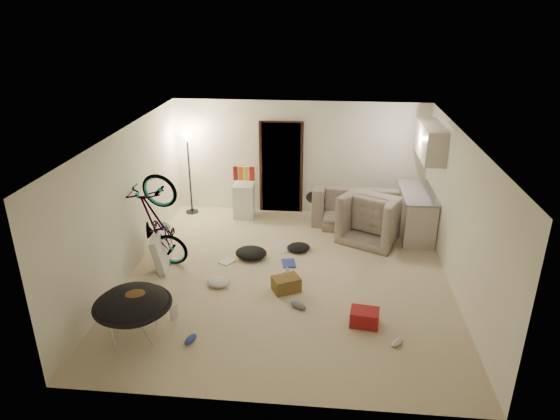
# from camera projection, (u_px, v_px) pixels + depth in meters

# --- Properties ---
(floor) EXTENTS (5.50, 6.00, 0.02)m
(floor) POSITION_uv_depth(u_px,v_px,m) (288.00, 277.00, 8.68)
(floor) COLOR beige
(floor) RESTS_ON ground
(ceiling) EXTENTS (5.50, 6.00, 0.02)m
(ceiling) POSITION_uv_depth(u_px,v_px,m) (289.00, 135.00, 7.71)
(ceiling) COLOR white
(ceiling) RESTS_ON wall_back
(wall_back) EXTENTS (5.50, 0.02, 2.50)m
(wall_back) POSITION_uv_depth(u_px,v_px,m) (299.00, 158.00, 10.96)
(wall_back) COLOR white
(wall_back) RESTS_ON floor
(wall_front) EXTENTS (5.50, 0.02, 2.50)m
(wall_front) POSITION_uv_depth(u_px,v_px,m) (266.00, 315.00, 5.43)
(wall_front) COLOR white
(wall_front) RESTS_ON floor
(wall_left) EXTENTS (0.02, 6.00, 2.50)m
(wall_left) POSITION_uv_depth(u_px,v_px,m) (126.00, 204.00, 8.44)
(wall_left) COLOR white
(wall_left) RESTS_ON floor
(wall_right) EXTENTS (0.02, 6.00, 2.50)m
(wall_right) POSITION_uv_depth(u_px,v_px,m) (461.00, 216.00, 7.95)
(wall_right) COLOR white
(wall_right) RESTS_ON floor
(doorway) EXTENTS (0.85, 0.10, 2.04)m
(doorway) POSITION_uv_depth(u_px,v_px,m) (281.00, 168.00, 11.05)
(doorway) COLOR black
(doorway) RESTS_ON floor
(door_trim) EXTENTS (0.97, 0.04, 2.10)m
(door_trim) POSITION_uv_depth(u_px,v_px,m) (281.00, 168.00, 11.02)
(door_trim) COLOR black
(door_trim) RESTS_ON floor
(floor_lamp) EXTENTS (0.28, 0.28, 1.81)m
(floor_lamp) POSITION_uv_depth(u_px,v_px,m) (188.00, 157.00, 10.83)
(floor_lamp) COLOR black
(floor_lamp) RESTS_ON floor
(kitchen_counter) EXTENTS (0.60, 1.50, 0.88)m
(kitchen_counter) POSITION_uv_depth(u_px,v_px,m) (415.00, 214.00, 10.13)
(kitchen_counter) COLOR beige
(kitchen_counter) RESTS_ON floor
(counter_top) EXTENTS (0.64, 1.54, 0.04)m
(counter_top) POSITION_uv_depth(u_px,v_px,m) (418.00, 192.00, 9.95)
(counter_top) COLOR gray
(counter_top) RESTS_ON kitchen_counter
(kitchen_uppers) EXTENTS (0.38, 1.40, 0.65)m
(kitchen_uppers) POSITION_uv_depth(u_px,v_px,m) (430.00, 141.00, 9.54)
(kitchen_uppers) COLOR beige
(kitchen_uppers) RESTS_ON wall_right
(sofa) EXTENTS (2.17, 0.91, 0.62)m
(sofa) POSITION_uv_depth(u_px,v_px,m) (363.00, 209.00, 10.68)
(sofa) COLOR #3E463F
(sofa) RESTS_ON floor
(armchair) EXTENTS (1.43, 1.37, 0.72)m
(armchair) POSITION_uv_depth(u_px,v_px,m) (375.00, 220.00, 10.00)
(armchair) COLOR #3E463F
(armchair) RESTS_ON floor
(bicycle) EXTENTS (1.95, 1.10, 1.06)m
(bicycle) POSITION_uv_depth(u_px,v_px,m) (159.00, 242.00, 8.83)
(bicycle) COLOR black
(bicycle) RESTS_ON floor
(book_asset) EXTENTS (0.26, 0.24, 0.02)m
(book_asset) POSITION_uv_depth(u_px,v_px,m) (171.00, 320.00, 7.45)
(book_asset) COLOR maroon
(book_asset) RESTS_ON floor
(mini_fridge) EXTENTS (0.45, 0.45, 0.75)m
(mini_fridge) POSITION_uv_depth(u_px,v_px,m) (244.00, 200.00, 10.98)
(mini_fridge) COLOR white
(mini_fridge) RESTS_ON floor
(snack_box_0) EXTENTS (0.11, 0.08, 0.30)m
(snack_box_0) POSITION_uv_depth(u_px,v_px,m) (236.00, 173.00, 10.76)
(snack_box_0) COLOR maroon
(snack_box_0) RESTS_ON mini_fridge
(snack_box_1) EXTENTS (0.11, 0.08, 0.30)m
(snack_box_1) POSITION_uv_depth(u_px,v_px,m) (241.00, 173.00, 10.75)
(snack_box_1) COLOR #CD6019
(snack_box_1) RESTS_ON mini_fridge
(snack_box_2) EXTENTS (0.11, 0.09, 0.30)m
(snack_box_2) POSITION_uv_depth(u_px,v_px,m) (247.00, 174.00, 10.74)
(snack_box_2) COLOR yellow
(snack_box_2) RESTS_ON mini_fridge
(snack_box_3) EXTENTS (0.11, 0.08, 0.30)m
(snack_box_3) POSITION_uv_depth(u_px,v_px,m) (252.00, 174.00, 10.72)
(snack_box_3) COLOR maroon
(snack_box_3) RESTS_ON mini_fridge
(saucer_chair) EXTENTS (1.08, 1.08, 0.77)m
(saucer_chair) POSITION_uv_depth(u_px,v_px,m) (133.00, 311.00, 6.90)
(saucer_chair) COLOR silver
(saucer_chair) RESTS_ON floor
(hoodie) EXTENTS (0.61, 0.58, 0.22)m
(hoodie) POSITION_uv_depth(u_px,v_px,m) (134.00, 299.00, 6.79)
(hoodie) COLOR brown
(hoodie) RESTS_ON saucer_chair
(sofa_drape) EXTENTS (0.61, 0.53, 0.28)m
(sofa_drape) POSITION_uv_depth(u_px,v_px,m) (319.00, 198.00, 10.68)
(sofa_drape) COLOR black
(sofa_drape) RESTS_ON sofa
(tv_box) EXTENTS (0.39, 1.00, 0.65)m
(tv_box) POSITION_uv_depth(u_px,v_px,m) (162.00, 248.00, 8.97)
(tv_box) COLOR silver
(tv_box) RESTS_ON floor
(drink_case_a) EXTENTS (0.52, 0.47, 0.25)m
(drink_case_a) POSITION_uv_depth(u_px,v_px,m) (286.00, 284.00, 8.20)
(drink_case_a) COLOR brown
(drink_case_a) RESTS_ON floor
(drink_case_b) EXTENTS (0.45, 0.36, 0.24)m
(drink_case_b) POSITION_uv_depth(u_px,v_px,m) (364.00, 317.00, 7.33)
(drink_case_b) COLOR maroon
(drink_case_b) RESTS_ON floor
(juicer) EXTENTS (0.17, 0.17, 0.25)m
(juicer) POSITION_uv_depth(u_px,v_px,m) (287.00, 274.00, 8.54)
(juicer) COLOR beige
(juicer) RESTS_ON floor
(newspaper) EXTENTS (0.67, 0.70, 0.01)m
(newspaper) POSITION_uv_depth(u_px,v_px,m) (283.00, 246.00, 9.75)
(newspaper) COLOR beige
(newspaper) RESTS_ON floor
(book_blue) EXTENTS (0.29, 0.35, 0.03)m
(book_blue) POSITION_uv_depth(u_px,v_px,m) (289.00, 263.00, 9.07)
(book_blue) COLOR #2A3E9A
(book_blue) RESTS_ON floor
(book_white) EXTENTS (0.32, 0.34, 0.03)m
(book_white) POSITION_uv_depth(u_px,v_px,m) (227.00, 261.00, 9.14)
(book_white) COLOR silver
(book_white) RESTS_ON floor
(shoe_2) EXTENTS (0.18, 0.28, 0.10)m
(shoe_2) POSITION_uv_depth(u_px,v_px,m) (190.00, 339.00, 6.97)
(shoe_2) COLOR #2A3E9A
(shoe_2) RESTS_ON floor
(shoe_3) EXTENTS (0.30, 0.25, 0.11)m
(shoe_3) POSITION_uv_depth(u_px,v_px,m) (299.00, 305.00, 7.74)
(shoe_3) COLOR slate
(shoe_3) RESTS_ON floor
(shoe_4) EXTENTS (0.23, 0.25, 0.09)m
(shoe_4) POSITION_uv_depth(u_px,v_px,m) (397.00, 342.00, 6.92)
(shoe_4) COLOR white
(shoe_4) RESTS_ON floor
(clothes_lump_a) EXTENTS (0.63, 0.56, 0.19)m
(clothes_lump_a) POSITION_uv_depth(u_px,v_px,m) (251.00, 253.00, 9.28)
(clothes_lump_a) COLOR black
(clothes_lump_a) RESTS_ON floor
(clothes_lump_b) EXTENTS (0.55, 0.51, 0.14)m
(clothes_lump_b) POSITION_uv_depth(u_px,v_px,m) (298.00, 247.00, 9.54)
(clothes_lump_b) COLOR black
(clothes_lump_b) RESTS_ON floor
(clothes_lump_c) EXTENTS (0.47, 0.44, 0.12)m
(clothes_lump_c) POSITION_uv_depth(u_px,v_px,m) (219.00, 282.00, 8.38)
(clothes_lump_c) COLOR silver
(clothes_lump_c) RESTS_ON floor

